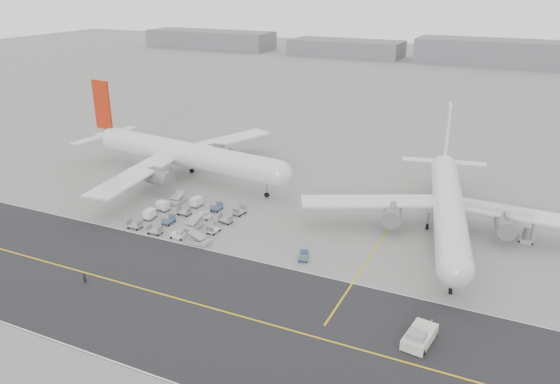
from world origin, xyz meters
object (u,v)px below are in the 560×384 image
at_px(pushback_tug, 419,337).
at_px(airliner_a, 182,153).
at_px(ground_crew_a, 85,278).
at_px(jet_bridge, 490,213).
at_px(airliner_b, 448,204).

bearing_deg(pushback_tug, airliner_a, 155.98).
bearing_deg(ground_crew_a, pushback_tug, 5.26).
bearing_deg(jet_bridge, pushback_tug, -93.91).
relative_size(jet_bridge, ground_crew_a, 9.26).
relative_size(airliner_a, jet_bridge, 3.72).
relative_size(airliner_b, ground_crew_a, 31.68).
height_order(airliner_a, pushback_tug, airliner_a).
relative_size(pushback_tug, ground_crew_a, 4.80).
height_order(jet_bridge, ground_crew_a, jet_bridge).
xyz_separation_m(jet_bridge, ground_crew_a, (-56.95, -46.92, -3.48)).
relative_size(pushback_tug, jet_bridge, 0.52).
bearing_deg(airliner_a, airliner_b, -86.95).
height_order(airliner_b, ground_crew_a, airliner_b).
height_order(airliner_a, jet_bridge, airliner_a).
distance_m(pushback_tug, jet_bridge, 40.06).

